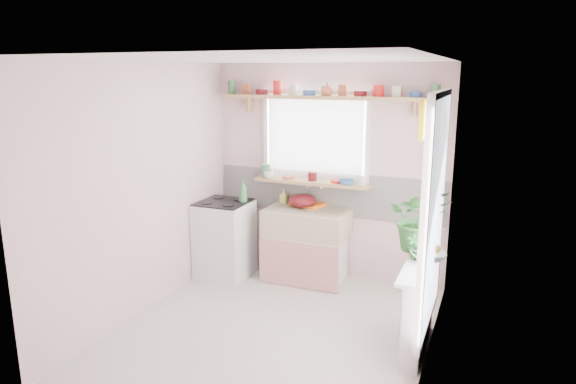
% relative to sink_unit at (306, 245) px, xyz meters
% --- Properties ---
extents(room, '(3.20, 3.20, 3.20)m').
position_rel_sink_unit_xyz_m(room, '(0.81, -0.43, 0.94)').
color(room, silver).
rests_on(room, ground).
extents(sink_unit, '(0.95, 0.65, 1.11)m').
position_rel_sink_unit_xyz_m(sink_unit, '(0.00, 0.00, 0.00)').
color(sink_unit, white).
rests_on(sink_unit, ground).
extents(cooker, '(0.58, 0.58, 0.93)m').
position_rel_sink_unit_xyz_m(cooker, '(-0.95, -0.24, 0.03)').
color(cooker, white).
rests_on(cooker, ground).
extents(radiator_ledge, '(0.22, 0.95, 0.78)m').
position_rel_sink_unit_xyz_m(radiator_ledge, '(1.45, -1.09, -0.03)').
color(radiator_ledge, white).
rests_on(radiator_ledge, ground).
extents(windowsill, '(1.40, 0.22, 0.04)m').
position_rel_sink_unit_xyz_m(windowsill, '(-0.00, 0.19, 0.71)').
color(windowsill, tan).
rests_on(windowsill, room).
extents(pine_shelf, '(2.52, 0.24, 0.04)m').
position_rel_sink_unit_xyz_m(pine_shelf, '(0.15, 0.18, 1.69)').
color(pine_shelf, tan).
rests_on(pine_shelf, room).
extents(shelf_crockery, '(2.47, 0.11, 0.12)m').
position_rel_sink_unit_xyz_m(shelf_crockery, '(0.13, 0.18, 1.76)').
color(shelf_crockery, '#3F7F4C').
rests_on(shelf_crockery, pine_shelf).
extents(sill_crockery, '(1.35, 0.11, 0.12)m').
position_rel_sink_unit_xyz_m(sill_crockery, '(-0.00, 0.19, 0.78)').
color(sill_crockery, '#3F7F4C').
rests_on(sill_crockery, windowsill).
extents(dish_tray, '(0.44, 0.38, 0.04)m').
position_rel_sink_unit_xyz_m(dish_tray, '(-0.06, 0.21, 0.44)').
color(dish_tray, orange).
rests_on(dish_tray, sink_unit).
extents(colander, '(0.41, 0.41, 0.15)m').
position_rel_sink_unit_xyz_m(colander, '(-0.10, 0.12, 0.49)').
color(colander, '#570E15').
rests_on(colander, sink_unit).
extents(jade_plant, '(0.65, 0.60, 0.61)m').
position_rel_sink_unit_xyz_m(jade_plant, '(1.36, -0.69, 0.65)').
color(jade_plant, '#2C6628').
rests_on(jade_plant, radiator_ledge).
extents(fruit_bowl, '(0.40, 0.40, 0.08)m').
position_rel_sink_unit_xyz_m(fruit_bowl, '(1.48, -0.92, 0.38)').
color(fruit_bowl, silver).
rests_on(fruit_bowl, radiator_ledge).
extents(herb_pot, '(0.14, 0.11, 0.23)m').
position_rel_sink_unit_xyz_m(herb_pot, '(1.36, -0.97, 0.46)').
color(herb_pot, '#245A27').
rests_on(herb_pot, radiator_ledge).
extents(soap_bottle_sink, '(0.08, 0.08, 0.17)m').
position_rel_sink_unit_xyz_m(soap_bottle_sink, '(-0.38, 0.21, 0.50)').
color(soap_bottle_sink, '#C2CE5B').
rests_on(soap_bottle_sink, sink_unit).
extents(sill_cup, '(0.15, 0.15, 0.10)m').
position_rel_sink_unit_xyz_m(sill_cup, '(-0.53, 0.13, 0.78)').
color(sill_cup, silver).
rests_on(sill_cup, windowsill).
extents(sill_bowl, '(0.18, 0.18, 0.05)m').
position_rel_sink_unit_xyz_m(sill_bowl, '(0.43, 0.13, 0.76)').
color(sill_bowl, '#336AA8').
rests_on(sill_bowl, windowsill).
extents(shelf_vase, '(0.14, 0.14, 0.14)m').
position_rel_sink_unit_xyz_m(shelf_vase, '(0.18, 0.12, 1.78)').
color(shelf_vase, '#B34E37').
rests_on(shelf_vase, pine_shelf).
extents(cooker_bottle, '(0.13, 0.13, 0.26)m').
position_rel_sink_unit_xyz_m(cooker_bottle, '(-0.73, -0.17, 0.62)').
color(cooker_bottle, '#43874E').
rests_on(cooker_bottle, cooker).
extents(fruit, '(0.20, 0.14, 0.10)m').
position_rel_sink_unit_xyz_m(fruit, '(1.49, -0.91, 0.44)').
color(fruit, orange).
rests_on(fruit, fruit_bowl).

